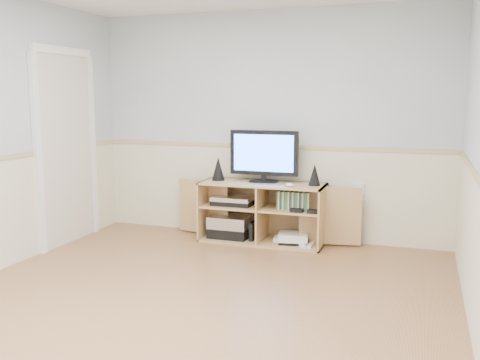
# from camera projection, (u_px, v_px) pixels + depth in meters

# --- Properties ---
(room) EXTENTS (4.04, 4.54, 2.54)m
(room) POSITION_uv_depth(u_px,v_px,m) (183.00, 145.00, 3.95)
(room) COLOR #B37B4F
(room) RESTS_ON ground
(media_cabinet) EXTENTS (2.09, 0.50, 0.65)m
(media_cabinet) POSITION_uv_depth(u_px,v_px,m) (264.00, 211.00, 5.85)
(media_cabinet) COLOR tan
(media_cabinet) RESTS_ON floor
(monitor) EXTENTS (0.75, 0.18, 0.56)m
(monitor) POSITION_uv_depth(u_px,v_px,m) (264.00, 154.00, 5.74)
(monitor) COLOR black
(monitor) RESTS_ON media_cabinet
(speaker_left) EXTENTS (0.14, 0.14, 0.26)m
(speaker_left) POSITION_uv_depth(u_px,v_px,m) (218.00, 169.00, 5.91)
(speaker_left) COLOR black
(speaker_left) RESTS_ON media_cabinet
(speaker_right) EXTENTS (0.12, 0.12, 0.23)m
(speaker_right) POSITION_uv_depth(u_px,v_px,m) (315.00, 175.00, 5.56)
(speaker_right) COLOR black
(speaker_right) RESTS_ON media_cabinet
(keyboard) EXTENTS (0.32, 0.17, 0.01)m
(keyboard) POSITION_uv_depth(u_px,v_px,m) (270.00, 185.00, 5.57)
(keyboard) COLOR white
(keyboard) RESTS_ON media_cabinet
(mouse) EXTENTS (0.11, 0.09, 0.04)m
(mouse) POSITION_uv_depth(u_px,v_px,m) (290.00, 185.00, 5.50)
(mouse) COLOR white
(mouse) RESTS_ON media_cabinet
(av_components) EXTENTS (0.52, 0.33, 0.47)m
(av_components) POSITION_uv_depth(u_px,v_px,m) (231.00, 220.00, 5.92)
(av_components) COLOR black
(av_components) RESTS_ON media_cabinet
(game_consoles) EXTENTS (0.46, 0.30, 0.11)m
(game_consoles) POSITION_uv_depth(u_px,v_px,m) (293.00, 238.00, 5.71)
(game_consoles) COLOR white
(game_consoles) RESTS_ON media_cabinet
(game_cases) EXTENTS (0.34, 0.14, 0.19)m
(game_cases) POSITION_uv_depth(u_px,v_px,m) (294.00, 200.00, 5.64)
(game_cases) COLOR #3F8C3F
(game_cases) RESTS_ON media_cabinet
(wall_outlet) EXTENTS (0.12, 0.03, 0.12)m
(wall_outlet) POSITION_uv_depth(u_px,v_px,m) (359.00, 189.00, 5.68)
(wall_outlet) COLOR white
(wall_outlet) RESTS_ON wall_back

